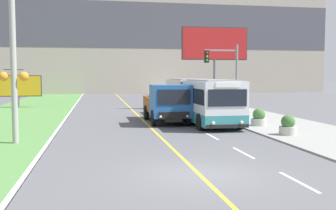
{
  "coord_description": "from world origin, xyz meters",
  "views": [
    {
      "loc": [
        -3.28,
        -12.27,
        3.25
      ],
      "look_at": [
        1.1,
        11.8,
        1.4
      ],
      "focal_mm": 42.0,
      "sensor_mm": 36.0,
      "label": 1
    }
  ],
  "objects_px": {
    "city_bus": "(199,99)",
    "billboard_small": "(18,86)",
    "traffic_light_mast": "(227,73)",
    "dump_truck": "(168,104)",
    "car_distant": "(163,98)",
    "billboard_large": "(215,46)",
    "planter_round_near": "(288,126)",
    "utility_pole_near": "(12,31)",
    "planter_round_second": "(259,118)"
  },
  "relations": [
    {
      "from": "car_distant",
      "to": "billboard_small",
      "type": "distance_m",
      "value": 15.27
    },
    {
      "from": "planter_round_second",
      "to": "billboard_small",
      "type": "bearing_deg",
      "value": 134.67
    },
    {
      "from": "car_distant",
      "to": "traffic_light_mast",
      "type": "xyz_separation_m",
      "value": [
        1.07,
        -18.71,
        2.69
      ]
    },
    {
      "from": "billboard_large",
      "to": "planter_round_second",
      "type": "distance_m",
      "value": 14.38
    },
    {
      "from": "dump_truck",
      "to": "billboard_large",
      "type": "height_order",
      "value": "billboard_large"
    },
    {
      "from": "car_distant",
      "to": "traffic_light_mast",
      "type": "bearing_deg",
      "value": -86.74
    },
    {
      "from": "dump_truck",
      "to": "billboard_large",
      "type": "bearing_deg",
      "value": 58.74
    },
    {
      "from": "utility_pole_near",
      "to": "billboard_large",
      "type": "distance_m",
      "value": 22.71
    },
    {
      "from": "city_bus",
      "to": "planter_round_second",
      "type": "xyz_separation_m",
      "value": [
        2.85,
        -4.13,
        -0.96
      ]
    },
    {
      "from": "city_bus",
      "to": "billboard_large",
      "type": "distance_m",
      "value": 10.92
    },
    {
      "from": "traffic_light_mast",
      "to": "billboard_large",
      "type": "xyz_separation_m",
      "value": [
        2.82,
        11.87,
        2.7
      ]
    },
    {
      "from": "traffic_light_mast",
      "to": "dump_truck",
      "type": "bearing_deg",
      "value": 162.31
    },
    {
      "from": "utility_pole_near",
      "to": "planter_round_near",
      "type": "height_order",
      "value": "utility_pole_near"
    },
    {
      "from": "city_bus",
      "to": "planter_round_near",
      "type": "xyz_separation_m",
      "value": [
        2.79,
        -8.09,
        -0.97
      ]
    },
    {
      "from": "car_distant",
      "to": "utility_pole_near",
      "type": "bearing_deg",
      "value": -115.06
    },
    {
      "from": "dump_truck",
      "to": "traffic_light_mast",
      "type": "distance_m",
      "value": 4.37
    },
    {
      "from": "dump_truck",
      "to": "utility_pole_near",
      "type": "distance_m",
      "value": 11.35
    },
    {
      "from": "traffic_light_mast",
      "to": "billboard_large",
      "type": "relative_size",
      "value": 0.67
    },
    {
      "from": "billboard_small",
      "to": "planter_round_near",
      "type": "bearing_deg",
      "value": -51.08
    },
    {
      "from": "city_bus",
      "to": "car_distant",
      "type": "bearing_deg",
      "value": 89.72
    },
    {
      "from": "dump_truck",
      "to": "planter_round_second",
      "type": "bearing_deg",
      "value": -25.23
    },
    {
      "from": "billboard_small",
      "to": "planter_round_near",
      "type": "relative_size",
      "value": 4.26
    },
    {
      "from": "dump_truck",
      "to": "billboard_small",
      "type": "bearing_deg",
      "value": 128.77
    },
    {
      "from": "city_bus",
      "to": "billboard_small",
      "type": "bearing_deg",
      "value": 137.12
    },
    {
      "from": "billboard_small",
      "to": "city_bus",
      "type": "bearing_deg",
      "value": -42.88
    },
    {
      "from": "city_bus",
      "to": "planter_round_second",
      "type": "distance_m",
      "value": 5.11
    },
    {
      "from": "billboard_small",
      "to": "traffic_light_mast",
      "type": "bearing_deg",
      "value": -45.96
    },
    {
      "from": "car_distant",
      "to": "utility_pole_near",
      "type": "height_order",
      "value": "utility_pole_near"
    },
    {
      "from": "dump_truck",
      "to": "traffic_light_mast",
      "type": "xyz_separation_m",
      "value": [
        3.67,
        -1.17,
        2.05
      ]
    },
    {
      "from": "dump_truck",
      "to": "planter_round_near",
      "type": "bearing_deg",
      "value": -50.72
    },
    {
      "from": "car_distant",
      "to": "city_bus",
      "type": "bearing_deg",
      "value": -90.28
    },
    {
      "from": "city_bus",
      "to": "dump_truck",
      "type": "bearing_deg",
      "value": -147.8
    },
    {
      "from": "utility_pole_near",
      "to": "billboard_large",
      "type": "bearing_deg",
      "value": 48.52
    },
    {
      "from": "utility_pole_near",
      "to": "billboard_small",
      "type": "relative_size",
      "value": 2.5
    },
    {
      "from": "utility_pole_near",
      "to": "traffic_light_mast",
      "type": "height_order",
      "value": "utility_pole_near"
    },
    {
      "from": "city_bus",
      "to": "planter_round_near",
      "type": "bearing_deg",
      "value": -71.0
    },
    {
      "from": "planter_round_near",
      "to": "billboard_small",
      "type": "bearing_deg",
      "value": 128.92
    },
    {
      "from": "traffic_light_mast",
      "to": "billboard_small",
      "type": "distance_m",
      "value": 23.23
    },
    {
      "from": "traffic_light_mast",
      "to": "planter_round_near",
      "type": "bearing_deg",
      "value": -72.86
    },
    {
      "from": "dump_truck",
      "to": "billboard_small",
      "type": "relative_size",
      "value": 1.46
    },
    {
      "from": "planter_round_near",
      "to": "planter_round_second",
      "type": "bearing_deg",
      "value": 89.11
    },
    {
      "from": "billboard_large",
      "to": "planter_round_near",
      "type": "bearing_deg",
      "value": -93.91
    },
    {
      "from": "city_bus",
      "to": "dump_truck",
      "type": "xyz_separation_m",
      "value": [
        -2.53,
        -1.59,
        -0.19
      ]
    },
    {
      "from": "city_bus",
      "to": "billboard_large",
      "type": "height_order",
      "value": "billboard_large"
    },
    {
      "from": "utility_pole_near",
      "to": "traffic_light_mast",
      "type": "distance_m",
      "value": 13.39
    },
    {
      "from": "planter_round_second",
      "to": "planter_round_near",
      "type": "bearing_deg",
      "value": -90.89
    },
    {
      "from": "city_bus",
      "to": "traffic_light_mast",
      "type": "xyz_separation_m",
      "value": [
        1.14,
        -2.77,
        1.86
      ]
    },
    {
      "from": "car_distant",
      "to": "planter_round_near",
      "type": "height_order",
      "value": "car_distant"
    },
    {
      "from": "car_distant",
      "to": "utility_pole_near",
      "type": "relative_size",
      "value": 0.38
    },
    {
      "from": "traffic_light_mast",
      "to": "utility_pole_near",
      "type": "bearing_deg",
      "value": -157.2
    }
  ]
}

